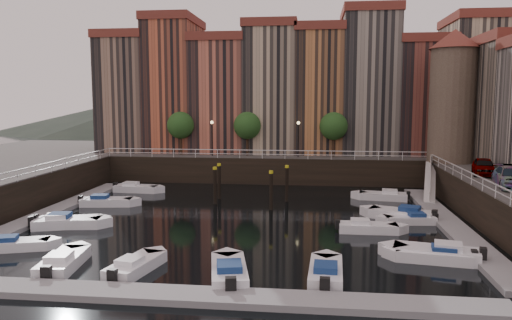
# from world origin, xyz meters

# --- Properties ---
(ground) EXTENTS (200.00, 200.00, 0.00)m
(ground) POSITION_xyz_m (0.00, 0.00, 0.00)
(ground) COLOR black
(ground) RESTS_ON ground
(quay_far) EXTENTS (80.00, 20.00, 3.00)m
(quay_far) POSITION_xyz_m (0.00, 26.00, 1.50)
(quay_far) COLOR black
(quay_far) RESTS_ON ground
(dock_left) EXTENTS (2.00, 28.00, 0.35)m
(dock_left) POSITION_xyz_m (-16.20, -1.00, 0.17)
(dock_left) COLOR gray
(dock_left) RESTS_ON ground
(dock_right) EXTENTS (2.00, 28.00, 0.35)m
(dock_right) POSITION_xyz_m (16.20, -1.00, 0.17)
(dock_right) COLOR gray
(dock_right) RESTS_ON ground
(dock_near) EXTENTS (30.00, 2.00, 0.35)m
(dock_near) POSITION_xyz_m (0.00, -17.00, 0.17)
(dock_near) COLOR gray
(dock_near) RESTS_ON ground
(mountains) EXTENTS (145.00, 100.00, 18.00)m
(mountains) POSITION_xyz_m (1.72, 110.00, 7.92)
(mountains) COLOR #2D382D
(mountains) RESTS_ON ground
(far_terrace) EXTENTS (48.70, 10.30, 17.50)m
(far_terrace) POSITION_xyz_m (3.31, 23.50, 10.95)
(far_terrace) COLOR #8F705B
(far_terrace) RESTS_ON quay_far
(corner_tower) EXTENTS (5.20, 5.20, 13.80)m
(corner_tower) POSITION_xyz_m (20.00, 14.50, 10.19)
(corner_tower) COLOR #6B5B4C
(corner_tower) RESTS_ON quay_right
(promenade_trees) EXTENTS (21.20, 3.20, 5.20)m
(promenade_trees) POSITION_xyz_m (-1.33, 18.20, 6.58)
(promenade_trees) COLOR black
(promenade_trees) RESTS_ON quay_far
(street_lamps) EXTENTS (10.36, 0.36, 4.18)m
(street_lamps) POSITION_xyz_m (-1.00, 17.20, 5.90)
(street_lamps) COLOR black
(street_lamps) RESTS_ON quay_far
(railings) EXTENTS (36.08, 34.04, 0.52)m
(railings) POSITION_xyz_m (0.00, 4.88, 3.79)
(railings) COLOR white
(railings) RESTS_ON ground
(gangway) EXTENTS (2.78, 8.32, 3.73)m
(gangway) POSITION_xyz_m (17.10, 10.00, 1.92)
(gangway) COLOR white
(gangway) RESTS_ON ground
(mooring_pilings) EXTENTS (6.98, 4.74, 3.78)m
(mooring_pilings) POSITION_xyz_m (-0.29, 5.66, 1.65)
(mooring_pilings) COLOR black
(mooring_pilings) RESTS_ON ground
(boat_left_0) EXTENTS (4.46, 2.77, 1.00)m
(boat_left_0) POSITION_xyz_m (-13.33, -10.43, 0.34)
(boat_left_0) COLOR white
(boat_left_0) RESTS_ON ground
(boat_left_1) EXTENTS (5.16, 3.30, 1.16)m
(boat_left_1) POSITION_xyz_m (-12.89, -4.66, 0.39)
(boat_left_1) COLOR white
(boat_left_1) RESTS_ON ground
(boat_left_2) EXTENTS (5.23, 2.55, 1.17)m
(boat_left_2) POSITION_xyz_m (-12.75, -4.59, 0.40)
(boat_left_2) COLOR white
(boat_left_2) RESTS_ON ground
(boat_left_3) EXTENTS (4.94, 2.37, 1.11)m
(boat_left_3) POSITION_xyz_m (-13.03, 3.13, 0.37)
(boat_left_3) COLOR white
(boat_left_3) RESTS_ON ground
(boat_left_4) EXTENTS (4.88, 2.03, 1.11)m
(boat_left_4) POSITION_xyz_m (-12.77, 10.09, 0.37)
(boat_left_4) COLOR white
(boat_left_4) RESTS_ON ground
(boat_right_0) EXTENTS (5.41, 2.99, 1.21)m
(boat_right_0) POSITION_xyz_m (13.34, -9.44, 0.41)
(boat_right_0) COLOR white
(boat_right_0) RESTS_ON ground
(boat_right_1) EXTENTS (4.72, 2.33, 1.06)m
(boat_right_1) POSITION_xyz_m (13.09, -9.71, 0.36)
(boat_right_1) COLOR white
(boat_right_1) RESTS_ON ground
(boat_right_2) EXTENTS (4.20, 1.94, 0.95)m
(boat_right_2) POSITION_xyz_m (13.41, -0.38, 0.32)
(boat_right_2) COLOR white
(boat_right_2) RESTS_ON ground
(boat_right_3) EXTENTS (5.34, 3.58, 1.21)m
(boat_right_3) POSITION_xyz_m (13.01, 0.99, 0.41)
(boat_right_3) COLOR white
(boat_right_3) RESTS_ON ground
(boat_right_4) EXTENTS (4.86, 2.32, 1.09)m
(boat_right_4) POSITION_xyz_m (12.63, 8.90, 0.37)
(boat_right_4) COLOR white
(boat_right_4) RESTS_ON ground
(boat_near_0) EXTENTS (2.32, 4.96, 1.12)m
(boat_near_0) POSITION_xyz_m (-8.41, -13.49, 0.38)
(boat_near_0) COLOR white
(boat_near_0) RESTS_ON ground
(boat_near_1) EXTENTS (2.50, 4.66, 1.04)m
(boat_near_1) POSITION_xyz_m (-4.10, -13.57, 0.35)
(boat_near_1) COLOR white
(boat_near_1) RESTS_ON ground
(boat_near_2) EXTENTS (2.82, 5.27, 1.18)m
(boat_near_2) POSITION_xyz_m (1.35, -14.08, 0.40)
(boat_near_2) COLOR white
(boat_near_2) RESTS_ON ground
(boat_near_3) EXTENTS (1.95, 4.88, 1.11)m
(boat_near_3) POSITION_xyz_m (6.53, -13.51, 0.37)
(boat_near_3) COLOR white
(boat_near_3) RESTS_ON ground
(car_a) EXTENTS (2.70, 4.69, 1.50)m
(car_a) POSITION_xyz_m (20.48, 5.31, 3.75)
(car_a) COLOR gray
(car_a) RESTS_ON quay_right
(car_c) EXTENTS (2.92, 5.54, 1.53)m
(car_c) POSITION_xyz_m (20.47, -0.96, 3.77)
(car_c) COLOR gray
(car_c) RESTS_ON quay_right
(boat_extra_425) EXTENTS (4.46, 1.62, 1.03)m
(boat_extra_425) POSITION_xyz_m (9.69, -3.40, 0.35)
(boat_extra_425) COLOR white
(boat_extra_425) RESTS_ON ground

